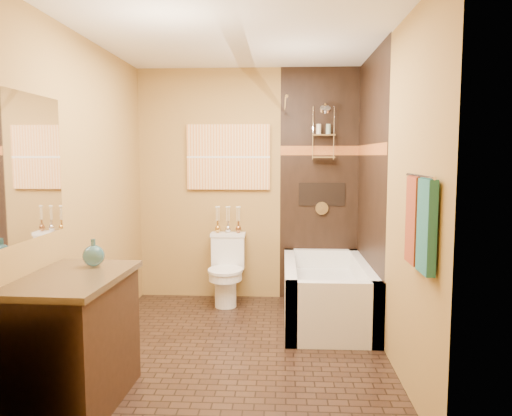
# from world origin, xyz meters

# --- Properties ---
(floor) EXTENTS (3.00, 3.00, 0.00)m
(floor) POSITION_xyz_m (0.00, 0.00, 0.00)
(floor) COLOR black
(floor) RESTS_ON ground
(wall_left) EXTENTS (0.02, 3.00, 2.50)m
(wall_left) POSITION_xyz_m (-1.20, 0.00, 1.25)
(wall_left) COLOR olive
(wall_left) RESTS_ON floor
(wall_right) EXTENTS (0.02, 3.00, 2.50)m
(wall_right) POSITION_xyz_m (1.20, 0.00, 1.25)
(wall_right) COLOR olive
(wall_right) RESTS_ON floor
(wall_back) EXTENTS (2.40, 0.02, 2.50)m
(wall_back) POSITION_xyz_m (0.00, 1.50, 1.25)
(wall_back) COLOR olive
(wall_back) RESTS_ON floor
(wall_front) EXTENTS (2.40, 0.02, 2.50)m
(wall_front) POSITION_xyz_m (0.00, -1.50, 1.25)
(wall_front) COLOR olive
(wall_front) RESTS_ON floor
(ceiling) EXTENTS (3.00, 3.00, 0.00)m
(ceiling) POSITION_xyz_m (0.00, 0.00, 2.50)
(ceiling) COLOR silver
(ceiling) RESTS_ON wall_back
(alcove_tile_back) EXTENTS (0.85, 0.01, 2.50)m
(alcove_tile_back) POSITION_xyz_m (0.78, 1.49, 1.25)
(alcove_tile_back) COLOR black
(alcove_tile_back) RESTS_ON wall_back
(alcove_tile_right) EXTENTS (0.01, 1.50, 2.50)m
(alcove_tile_right) POSITION_xyz_m (1.19, 0.75, 1.25)
(alcove_tile_right) COLOR black
(alcove_tile_right) RESTS_ON wall_right
(mosaic_band_back) EXTENTS (0.85, 0.01, 0.10)m
(mosaic_band_back) POSITION_xyz_m (0.78, 1.48, 1.62)
(mosaic_band_back) COLOR #9B411C
(mosaic_band_back) RESTS_ON alcove_tile_back
(mosaic_band_right) EXTENTS (0.01, 1.50, 0.10)m
(mosaic_band_right) POSITION_xyz_m (1.18, 0.75, 1.62)
(mosaic_band_right) COLOR #9B411C
(mosaic_band_right) RESTS_ON alcove_tile_right
(alcove_niche) EXTENTS (0.50, 0.01, 0.25)m
(alcove_niche) POSITION_xyz_m (0.80, 1.48, 1.15)
(alcove_niche) COLOR black
(alcove_niche) RESTS_ON alcove_tile_back
(shower_fixtures) EXTENTS (0.24, 0.33, 1.16)m
(shower_fixtures) POSITION_xyz_m (0.80, 1.38, 1.67)
(shower_fixtures) COLOR silver
(shower_fixtures) RESTS_ON floor
(curtain_rod) EXTENTS (0.03, 1.55, 0.03)m
(curtain_rod) POSITION_xyz_m (0.40, 0.75, 2.02)
(curtain_rod) COLOR silver
(curtain_rod) RESTS_ON wall_back
(towel_bar) EXTENTS (0.02, 0.55, 0.02)m
(towel_bar) POSITION_xyz_m (1.15, -1.05, 1.45)
(towel_bar) COLOR silver
(towel_bar) RESTS_ON wall_right
(towel_teal) EXTENTS (0.05, 0.22, 0.52)m
(towel_teal) POSITION_xyz_m (1.16, -1.18, 1.18)
(towel_teal) COLOR #1C5D55
(towel_teal) RESTS_ON towel_bar
(towel_rust) EXTENTS (0.05, 0.22, 0.52)m
(towel_rust) POSITION_xyz_m (1.16, -0.92, 1.18)
(towel_rust) COLOR maroon
(towel_rust) RESTS_ON towel_bar
(sunset_painting) EXTENTS (0.90, 0.04, 0.70)m
(sunset_painting) POSITION_xyz_m (-0.21, 1.48, 1.55)
(sunset_painting) COLOR orange
(sunset_painting) RESTS_ON wall_back
(vanity_mirror) EXTENTS (0.01, 1.00, 0.90)m
(vanity_mirror) POSITION_xyz_m (-1.19, -0.99, 1.50)
(vanity_mirror) COLOR white
(vanity_mirror) RESTS_ON wall_left
(bathtub) EXTENTS (0.80, 1.50, 0.55)m
(bathtub) POSITION_xyz_m (0.80, 0.75, 0.22)
(bathtub) COLOR white
(bathtub) RESTS_ON floor
(toilet) EXTENTS (0.37, 0.55, 0.73)m
(toilet) POSITION_xyz_m (-0.21, 1.22, 0.37)
(toilet) COLOR white
(toilet) RESTS_ON floor
(vanity) EXTENTS (0.61, 0.97, 0.83)m
(vanity) POSITION_xyz_m (-0.92, -0.99, 0.42)
(vanity) COLOR black
(vanity) RESTS_ON floor
(teal_bottle) EXTENTS (0.19, 0.19, 0.23)m
(teal_bottle) POSITION_xyz_m (-0.87, -0.74, 0.93)
(teal_bottle) COLOR #235B69
(teal_bottle) RESTS_ON vanity
(bud_vases) EXTENTS (0.28, 0.06, 0.28)m
(bud_vases) POSITION_xyz_m (-0.21, 1.39, 0.89)
(bud_vases) COLOR gold
(bud_vases) RESTS_ON toilet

